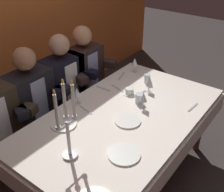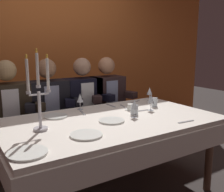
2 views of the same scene
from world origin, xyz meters
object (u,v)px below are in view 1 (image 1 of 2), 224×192
wine_glass_2 (144,97)px  seated_diner_1 (30,97)px  seated_diner_3 (84,69)px  wine_glass_3 (135,62)px  candelabra (67,127)px  water_tumbler_1 (140,98)px  water_tumbler_0 (147,79)px  seated_diner_2 (63,80)px  dinner_plate_2 (124,154)px  wine_glass_1 (77,92)px  dining_table (123,127)px  wine_glass_0 (149,81)px  coffee_cup_0 (129,91)px  dinner_plate_3 (64,124)px  dinner_plate_0 (128,121)px

wine_glass_2 → seated_diner_1: size_ratio=0.13×
wine_glass_2 → seated_diner_1: (-0.48, 0.96, -0.12)m
seated_diner_3 → wine_glass_3: bearing=-60.3°
candelabra → wine_glass_3: candelabra is taller
candelabra → water_tumbler_1: 0.91m
water_tumbler_0 → candelabra: bearing=-174.5°
seated_diner_2 → seated_diner_3: bearing=0.0°
dinner_plate_2 → seated_diner_1: 1.17m
wine_glass_1 → seated_diner_3: (0.57, 0.44, -0.12)m
candelabra → wine_glass_2: candelabra is taller
dining_table → seated_diner_3: size_ratio=1.56×
wine_glass_3 → seated_diner_2: size_ratio=0.13×
wine_glass_1 → wine_glass_2: 0.60m
wine_glass_0 → seated_diner_1: (-0.77, 0.85, -0.12)m
coffee_cup_0 → seated_diner_3: 0.74m
seated_diner_3 → dinner_plate_3: bearing=-147.1°
candelabra → dinner_plate_3: size_ratio=2.87×
candelabra → wine_glass_3: size_ratio=3.77×
candelabra → seated_diner_3: 1.44m
wine_glass_1 → seated_diner_2: bearing=61.5°
dinner_plate_3 → wine_glass_2: (0.60, -0.39, 0.11)m
wine_glass_0 → candelabra: bearing=-179.1°
wine_glass_0 → wine_glass_3: 0.45m
wine_glass_3 → seated_diner_1: size_ratio=0.13×
wine_glass_2 → seated_diner_2: size_ratio=0.13×
wine_glass_0 → water_tumbler_1: wine_glass_0 is taller
dinner_plate_3 → wine_glass_0: 0.94m
water_tumbler_1 → seated_diner_3: seated_diner_3 is taller
dining_table → water_tumbler_1: bearing=-0.8°
dinner_plate_3 → coffee_cup_0: (0.74, -0.15, 0.02)m
candelabra → seated_diner_1: bearing=68.0°
dinner_plate_3 → wine_glass_2: bearing=-33.3°
candelabra → water_tumbler_0: 1.28m
coffee_cup_0 → seated_diner_2: bearing=104.7°
wine_glass_1 → candelabra: bearing=-141.4°
coffee_cup_0 → wine_glass_3: bearing=27.2°
dinner_plate_2 → wine_glass_0: wine_glass_0 is taller
dinner_plate_0 → seated_diner_3: (0.53, 0.96, -0.01)m
water_tumbler_0 → coffee_cup_0: 0.29m
wine_glass_3 → seated_diner_2: seated_diner_2 is taller
dinner_plate_3 → coffee_cup_0: bearing=-11.7°
dinner_plate_0 → wine_glass_2: bearing=0.3°
dining_table → dinner_plate_2: (-0.39, -0.28, 0.13)m
coffee_cup_0 → candelabra: bearing=-171.5°
wine_glass_0 → seated_diner_3: seated_diner_3 is taller
dinner_plate_2 → seated_diner_1: (0.11, 1.17, -0.01)m
dining_table → wine_glass_3: wine_glass_3 is taller
coffee_cup_0 → seated_diner_3: size_ratio=0.11×
water_tumbler_1 → seated_diner_3: bearing=75.7°
seated_diner_1 → seated_diner_2: size_ratio=1.00×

